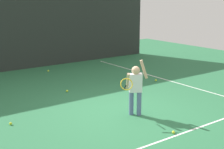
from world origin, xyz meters
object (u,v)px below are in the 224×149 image
object	(u,v)px
tennis_ball_5	(48,71)
tennis_ball_7	(156,80)
tennis_player	(135,86)
tennis_ball_4	(11,124)
tennis_ball_1	(67,91)
tennis_ball_0	(173,132)

from	to	relation	value
tennis_ball_5	tennis_ball_7	xyz separation A→B (m)	(2.32, -3.44, 0.00)
tennis_player	tennis_ball_5	size ratio (longest dim) A/B	20.46
tennis_ball_4	tennis_ball_5	xyz separation A→B (m)	(2.94, 4.31, 0.00)
tennis_ball_1	tennis_ball_4	world-z (taller)	same
tennis_ball_1	tennis_ball_0	bearing A→B (deg)	-84.87
tennis_ball_5	tennis_ball_7	distance (m)	4.14
tennis_ball_0	tennis_ball_5	bearing A→B (deg)	87.07
tennis_ball_1	tennis_ball_4	distance (m)	2.70
tennis_ball_4	tennis_ball_7	distance (m)	5.33
tennis_ball_7	tennis_ball_4	bearing A→B (deg)	-170.58
tennis_player	tennis_ball_1	distance (m)	2.78
tennis_ball_0	tennis_ball_4	world-z (taller)	same
tennis_ball_0	tennis_ball_1	distance (m)	4.00
tennis_ball_0	tennis_ball_1	world-z (taller)	same
tennis_ball_1	tennis_ball_5	xyz separation A→B (m)	(0.70, 2.80, 0.00)
tennis_ball_0	tennis_ball_7	world-z (taller)	same
tennis_player	tennis_ball_4	distance (m)	2.96
tennis_ball_4	tennis_ball_5	distance (m)	5.22
tennis_ball_0	tennis_ball_1	size ratio (longest dim) A/B	1.00
tennis_ball_4	tennis_ball_7	bearing A→B (deg)	9.42
tennis_ball_0	tennis_ball_7	size ratio (longest dim) A/B	1.00
tennis_ball_7	tennis_ball_1	bearing A→B (deg)	168.05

